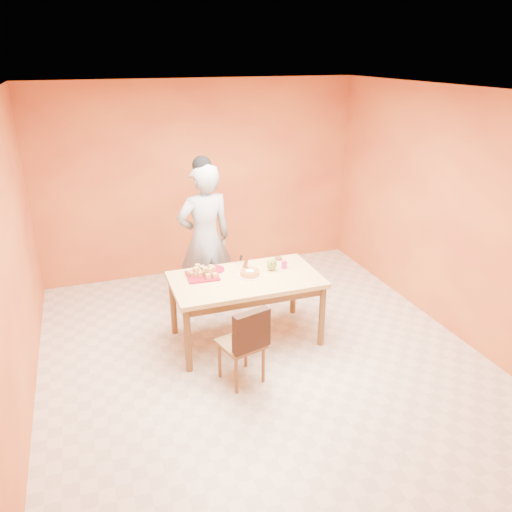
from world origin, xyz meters
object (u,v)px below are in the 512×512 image
object	(u,v)px
dining_table	(246,286)
egg_ornament	(272,264)
checker_tin	(278,259)
dining_chair	(241,342)
person	(205,239)
red_dinner_plate	(214,269)
sponge_cake	(250,273)
magenta_glass	(284,265)
pastry_platter	(202,276)

from	to	relation	value
dining_table	egg_ornament	size ratio (longest dim) A/B	11.04
dining_table	checker_tin	xyz separation A→B (m)	(0.52, 0.35, 0.11)
dining_table	dining_chair	xyz separation A→B (m)	(-0.28, -0.72, -0.23)
dining_chair	person	bearing A→B (deg)	73.10
red_dinner_plate	sponge_cake	distance (m)	0.44
magenta_glass	person	bearing A→B (deg)	133.51
pastry_platter	red_dinner_plate	xyz separation A→B (m)	(0.16, 0.12, -0.00)
dining_chair	person	distance (m)	1.65
dining_chair	checker_tin	bearing A→B (deg)	38.26
dining_table	red_dinner_plate	world-z (taller)	red_dinner_plate
person	sponge_cake	bearing A→B (deg)	102.27
checker_tin	red_dinner_plate	bearing A→B (deg)	-177.04
magenta_glass	checker_tin	bearing A→B (deg)	83.50
person	magenta_glass	world-z (taller)	person
red_dinner_plate	egg_ornament	bearing A→B (deg)	-20.05
dining_table	sponge_cake	size ratio (longest dim) A/B	7.49
red_dinner_plate	pastry_platter	bearing A→B (deg)	-142.37
dining_table	pastry_platter	size ratio (longest dim) A/B	4.79
person	checker_tin	bearing A→B (deg)	138.99
dining_table	dining_chair	distance (m)	0.81
sponge_cake	magenta_glass	bearing A→B (deg)	9.49
dining_table	checker_tin	world-z (taller)	checker_tin
person	red_dinner_plate	bearing A→B (deg)	78.63
sponge_cake	egg_ornament	size ratio (longest dim) A/B	1.47
red_dinner_plate	magenta_glass	size ratio (longest dim) A/B	2.76
dining_table	person	xyz separation A→B (m)	(-0.23, 0.86, 0.26)
sponge_cake	magenta_glass	size ratio (longest dim) A/B	2.45
pastry_platter	dining_table	bearing A→B (deg)	-23.31
dining_table	sponge_cake	world-z (taller)	sponge_cake
red_dinner_plate	egg_ornament	size ratio (longest dim) A/B	1.66
checker_tin	magenta_glass	bearing A→B (deg)	-96.50
pastry_platter	sponge_cake	distance (m)	0.52
pastry_platter	magenta_glass	world-z (taller)	magenta_glass
dining_table	sponge_cake	xyz separation A→B (m)	(0.06, 0.03, 0.13)
person	pastry_platter	xyz separation A→B (m)	(-0.20, -0.67, -0.16)
pastry_platter	sponge_cake	xyz separation A→B (m)	(0.49, -0.16, 0.03)
magenta_glass	checker_tin	xyz separation A→B (m)	(0.03, 0.25, -0.03)
dining_chair	magenta_glass	bearing A→B (deg)	31.75
dining_table	person	size ratio (longest dim) A/B	0.86
person	checker_tin	size ratio (longest dim) A/B	20.89
red_dinner_plate	sponge_cake	size ratio (longest dim) A/B	1.13
magenta_glass	pastry_platter	bearing A→B (deg)	174.52
egg_ornament	checker_tin	bearing A→B (deg)	56.18
pastry_platter	magenta_glass	distance (m)	0.93
pastry_platter	red_dinner_plate	bearing A→B (deg)	37.63
dining_table	person	bearing A→B (deg)	105.13
egg_ornament	dining_chair	bearing A→B (deg)	-126.60
dining_chair	sponge_cake	bearing A→B (deg)	50.47
dining_chair	pastry_platter	xyz separation A→B (m)	(-0.15, 0.91, 0.33)
red_dinner_plate	dining_table	bearing A→B (deg)	-48.44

